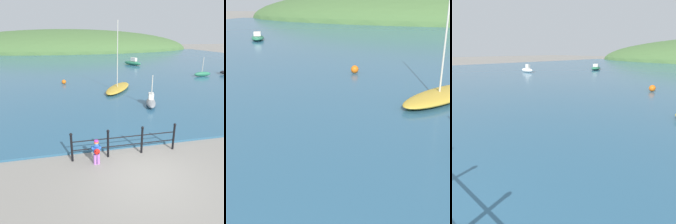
{
  "view_description": "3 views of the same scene",
  "coord_description": "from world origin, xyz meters",
  "views": [
    {
      "loc": [
        -2.66,
        -6.13,
        4.71
      ],
      "look_at": [
        -0.44,
        3.62,
        1.15
      ],
      "focal_mm": 35.0,
      "sensor_mm": 36.0,
      "label": 1
    },
    {
      "loc": [
        1.54,
        -0.76,
        3.93
      ],
      "look_at": [
        -1.01,
        7.49,
        0.8
      ],
      "focal_mm": 50.0,
      "sensor_mm": 36.0,
      "label": 2
    },
    {
      "loc": [
        3.16,
        1.18,
        2.72
      ],
      "look_at": [
        -1.12,
        5.64,
        0.98
      ],
      "focal_mm": 35.0,
      "sensor_mm": 36.0,
      "label": 3
    }
  ],
  "objects": [
    {
      "name": "far_hillside",
      "position": [
        0.0,
        70.55,
        0.0
      ],
      "size": [
        81.02,
        44.56,
        12.75
      ],
      "color": "#476B38",
      "rests_on": "ground"
    },
    {
      "name": "ground_plane",
      "position": [
        0.0,
        0.0,
        0.0
      ],
      "size": [
        200.0,
        200.0,
        0.0
      ],
      "primitive_type": "plane",
      "color": "gray"
    },
    {
      "name": "boat_far_left",
      "position": [
        2.01,
        11.98,
        0.32
      ],
      "size": [
        3.74,
        4.84,
        5.69
      ],
      "color": "gold",
      "rests_on": "water"
    },
    {
      "name": "boat_far_right",
      "position": [
        3.09,
        7.15,
        0.39
      ],
      "size": [
        1.27,
        2.19,
        2.13
      ],
      "color": "gray",
      "rests_on": "water"
    },
    {
      "name": "mooring_buoy",
      "position": [
        -2.57,
        15.65,
        0.31
      ],
      "size": [
        0.42,
        0.42,
        0.42
      ],
      "primitive_type": "sphere",
      "color": "orange",
      "rests_on": "water"
    },
    {
      "name": "iron_railing",
      "position": [
        -0.37,
        1.5,
        0.64
      ],
      "size": [
        4.43,
        0.12,
        1.21
      ],
      "color": "black",
      "rests_on": "ground"
    },
    {
      "name": "water",
      "position": [
        0.0,
        32.0,
        0.05
      ],
      "size": [
        80.0,
        60.0,
        0.1
      ],
      "primitive_type": "cube",
      "color": "#2D5B7A",
      "rests_on": "ground"
    },
    {
      "name": "boat_blue_hull",
      "position": [
        13.28,
        16.32,
        0.38
      ],
      "size": [
        2.14,
        0.61,
        2.23
      ],
      "color": "#287551",
      "rests_on": "water"
    },
    {
      "name": "boat_nearest_quay",
      "position": [
        8.45,
        27.73,
        0.48
      ],
      "size": [
        2.51,
        3.46,
        1.17
      ],
      "color": "#287551",
      "rests_on": "water"
    },
    {
      "name": "child_in_coat",
      "position": [
        -1.62,
        1.07,
        0.61
      ],
      "size": [
        0.39,
        0.53,
        1.0
      ],
      "color": "#AD66C6",
      "rests_on": "ground"
    }
  ]
}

